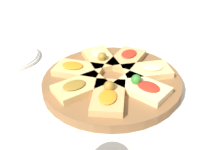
% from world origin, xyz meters
% --- Properties ---
extents(ground_plane, '(3.00, 3.00, 0.00)m').
position_xyz_m(ground_plane, '(0.00, 0.00, 0.00)').
color(ground_plane, silver).
extents(serving_board, '(0.39, 0.39, 0.03)m').
position_xyz_m(serving_board, '(0.00, 0.00, 0.01)').
color(serving_board, brown).
rests_on(serving_board, ground_plane).
extents(focaccia_slice_0, '(0.11, 0.15, 0.02)m').
position_xyz_m(focaccia_slice_0, '(0.03, 0.10, 0.04)').
color(focaccia_slice_0, tan).
rests_on(focaccia_slice_0, serving_board).
extents(focaccia_slice_1, '(0.14, 0.16, 0.02)m').
position_xyz_m(focaccia_slice_1, '(-0.06, 0.08, 0.04)').
color(focaccia_slice_1, tan).
rests_on(focaccia_slice_1, serving_board).
extents(focaccia_slice_2, '(0.14, 0.09, 0.04)m').
position_xyz_m(focaccia_slice_2, '(-0.10, 0.01, 0.04)').
color(focaccia_slice_2, tan).
rests_on(focaccia_slice_2, serving_board).
extents(focaccia_slice_3, '(0.15, 0.16, 0.04)m').
position_xyz_m(focaccia_slice_3, '(-0.06, -0.08, 0.04)').
color(focaccia_slice_3, '#E5C689').
rests_on(focaccia_slice_3, serving_board).
extents(focaccia_slice_4, '(0.11, 0.15, 0.02)m').
position_xyz_m(focaccia_slice_4, '(0.02, -0.10, 0.04)').
color(focaccia_slice_4, '#DBB775').
rests_on(focaccia_slice_4, serving_board).
extents(focaccia_slice_5, '(0.16, 0.13, 0.02)m').
position_xyz_m(focaccia_slice_5, '(0.09, -0.04, 0.04)').
color(focaccia_slice_5, tan).
rests_on(focaccia_slice_5, serving_board).
extents(focaccia_slice_6, '(0.16, 0.12, 0.04)m').
position_xyz_m(focaccia_slice_6, '(0.09, 0.04, 0.04)').
color(focaccia_slice_6, tan).
rests_on(focaccia_slice_6, serving_board).
extents(plate_right, '(0.19, 0.19, 0.02)m').
position_xyz_m(plate_right, '(0.15, 0.34, 0.01)').
color(plate_right, white).
rests_on(plate_right, ground_plane).
extents(napkin_stack, '(0.13, 0.12, 0.01)m').
position_xyz_m(napkin_stack, '(0.23, -0.27, 0.01)').
color(napkin_stack, white).
rests_on(napkin_stack, ground_plane).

